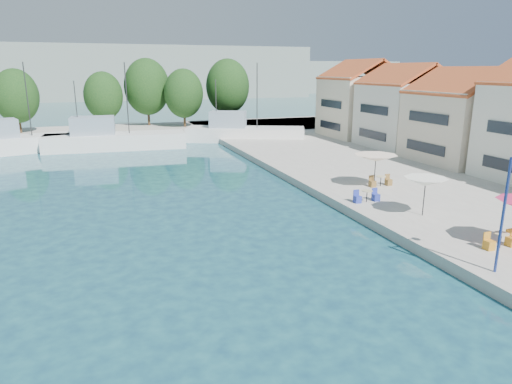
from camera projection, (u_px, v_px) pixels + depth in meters
name	position (u px, v px, depth m)	size (l,w,h in m)	color
quay_right	(468.00, 172.00, 40.11)	(32.00, 92.00, 0.60)	#A8A298
quay_far	(100.00, 133.00, 64.09)	(90.00, 16.00, 0.60)	#A8A298
hill_west	(15.00, 73.00, 139.59)	(180.00, 40.00, 16.00)	gray
hill_east	(219.00, 77.00, 180.92)	(140.00, 40.00, 12.00)	gray
building_04	(466.00, 114.00, 42.26)	(9.00, 8.80, 9.20)	beige
building_05	(405.00, 104.00, 50.38)	(8.40, 8.80, 9.70)	silver
building_06	(361.00, 98.00, 58.51)	(9.00, 8.80, 10.20)	beige
trawler_02	(16.00, 143.00, 50.52)	(14.54, 7.68, 10.20)	white
trawler_03	(112.00, 140.00, 52.92)	(16.04, 5.22, 10.20)	white
trawler_04	(242.00, 133.00, 58.69)	(15.26, 9.61, 10.20)	silver
tree_04	(16.00, 96.00, 61.05)	(5.78, 5.78, 8.56)	#3F2B19
tree_05	(103.00, 96.00, 65.97)	(5.50, 5.50, 8.15)	#3F2B19
tree_06	(147.00, 87.00, 69.34)	(6.81, 6.81, 10.08)	#3F2B19
tree_07	(184.00, 93.00, 67.61)	(5.77, 5.77, 8.55)	#3F2B19
tree_08	(228.00, 86.00, 71.51)	(6.79, 6.79, 10.05)	#3F2B19
umbrella_white	(426.00, 182.00, 26.60)	(2.53, 2.53, 2.30)	black
umbrella_cream	(376.00, 158.00, 33.19)	(3.15, 3.15, 2.41)	black
cafe_table_01	(500.00, 242.00, 22.13)	(1.82, 0.70, 0.76)	black
cafe_table_02	(367.00, 198.00, 29.84)	(1.82, 0.70, 0.76)	black
cafe_table_03	(381.00, 182.00, 33.85)	(1.82, 0.70, 0.76)	black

